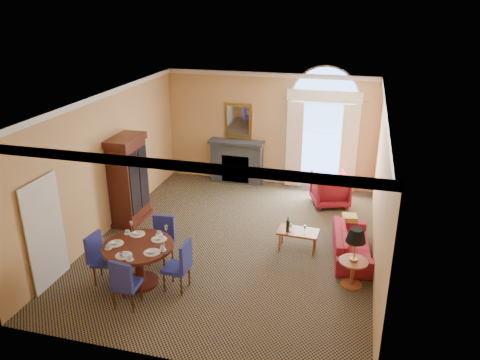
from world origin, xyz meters
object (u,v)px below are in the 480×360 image
(armchair, at_px, (330,189))
(coffee_table, at_px, (297,232))
(dining_table, at_px, (139,255))
(side_table, at_px, (355,250))
(armoire, at_px, (129,181))
(sofa, at_px, (352,243))

(armchair, xyz_separation_m, coffee_table, (-0.49, -2.56, -0.01))
(dining_table, bearing_deg, armchair, 55.39)
(dining_table, height_order, armchair, dining_table)
(dining_table, height_order, coffee_table, dining_table)
(coffee_table, bearing_deg, side_table, -39.49)
(armoire, distance_m, sofa, 5.33)
(armchair, bearing_deg, dining_table, 36.55)
(coffee_table, bearing_deg, armoire, 177.71)
(dining_table, height_order, sofa, dining_table)
(armoire, distance_m, armchair, 5.13)
(armchair, xyz_separation_m, side_table, (0.71, -3.66, 0.35))
(sofa, height_order, side_table, side_table)
(dining_table, relative_size, coffee_table, 1.50)
(coffee_table, relative_size, side_table, 0.75)
(side_table, bearing_deg, coffee_table, 137.63)
(dining_table, distance_m, armchair, 5.61)
(sofa, bearing_deg, armchair, 8.73)
(sofa, bearing_deg, armoire, 80.38)
(armoire, bearing_deg, dining_table, -59.68)
(armoire, relative_size, armchair, 2.30)
(sofa, distance_m, armchair, 2.60)
(armoire, distance_m, dining_table, 2.84)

